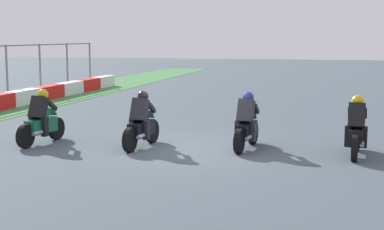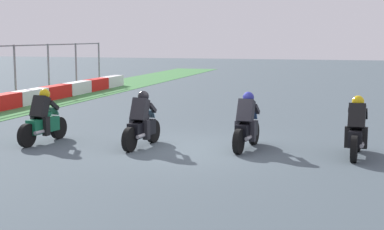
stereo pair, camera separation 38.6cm
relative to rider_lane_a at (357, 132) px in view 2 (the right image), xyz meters
name	(u,v)px [view 2 (the right image)]	position (x,y,z in m)	size (l,w,h in m)	color
ground_plane	(191,149)	(-0.18, 4.21, -0.62)	(120.00, 120.00, 0.00)	#45535B
rider_lane_a	(357,132)	(0.00, 0.00, 0.00)	(2.04, 0.55, 1.51)	black
rider_lane_b	(247,126)	(0.21, 2.78, 0.00)	(2.04, 0.57, 1.51)	black
rider_lane_c	(142,124)	(-0.29, 5.54, 0.00)	(2.04, 0.57, 1.51)	black
rider_lane_d	(43,121)	(-0.48, 8.40, 0.00)	(2.04, 0.58, 1.51)	black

